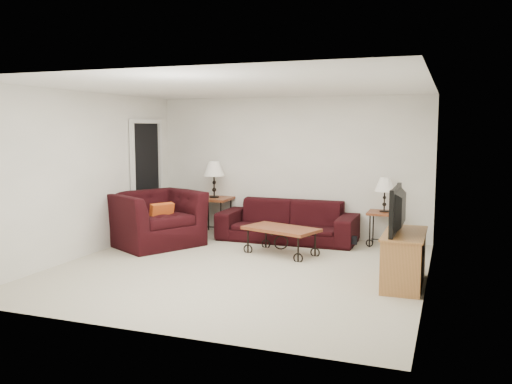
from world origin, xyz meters
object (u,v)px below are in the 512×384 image
side_table_left (214,215)px  television (404,210)px  tv_stand (404,259)px  armchair (155,219)px  side_table_right (384,229)px  lamp_left (214,179)px  sofa (287,221)px  lamp_right (385,195)px  coffee_table (281,241)px  backpack (352,236)px

side_table_left → television: bearing=-31.8°
side_table_left → tv_stand: (3.60, -2.22, -0.00)m
armchair → side_table_right: bearing=-41.2°
side_table_left → lamp_left: size_ratio=1.00×
side_table_right → armchair: bearing=-160.5°
lamp_left → side_table_left: bearing=0.0°
side_table_right → sofa: bearing=-173.7°
lamp_right → television: (0.49, -2.22, 0.10)m
sofa → armchair: size_ratio=1.73×
lamp_right → television: television is taller
side_table_left → coffee_table: (1.67, -1.19, -0.12)m
armchair → tv_stand: bearing=-73.8°
lamp_right → coffee_table: size_ratio=0.51×
lamp_right → lamp_left: bearing=-180.0°
lamp_right → television: 2.28m
lamp_right → armchair: bearing=-160.5°
lamp_right → side_table_right: bearing=0.0°
side_table_right → tv_stand: 2.28m
sofa → side_table_right: bearing=6.3°
lamp_right → television: bearing=-77.5°
television → lamp_right: bearing=-167.5°
lamp_left → armchair: size_ratio=0.49×
lamp_left → backpack: 2.79m
side_table_left → lamp_left: lamp_left is taller
side_table_left → coffee_table: size_ratio=0.59×
side_table_right → tv_stand: (0.51, -2.22, 0.05)m
tv_stand → sofa: bearing=136.2°
side_table_left → side_table_right: (3.09, 0.00, -0.05)m
side_table_left → lamp_left: 0.67m
sofa → television: bearing=-44.0°
side_table_left → side_table_right: bearing=0.0°
lamp_left → television: bearing=-31.8°
side_table_right → backpack: size_ratio=1.37×
lamp_left → tv_stand: 4.29m
lamp_left → backpack: lamp_left is taller
coffee_table → armchair: bearing=-177.7°
coffee_table → television: bearing=-28.5°
lamp_left → coffee_table: size_ratio=0.59×
lamp_right → tv_stand: (0.51, -2.22, -0.52)m
coffee_table → tv_stand: 2.19m
armchair → tv_stand: size_ratio=1.24×
side_table_right → television: (0.49, -2.22, 0.67)m
side_table_right → coffee_table: 1.85m
armchair → backpack: armchair is taller
side_table_right → lamp_right: bearing=0.0°
sofa → coffee_table: bearing=-78.5°
side_table_right → coffee_table: size_ratio=0.51×
lamp_left → armchair: bearing=-111.5°
armchair → tv_stand: armchair is taller
lamp_left → television: (3.58, -2.22, -0.05)m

